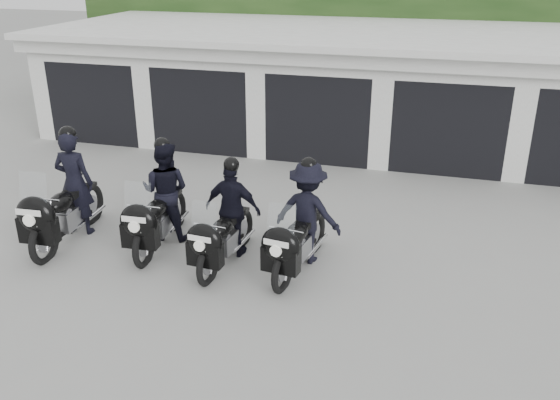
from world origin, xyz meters
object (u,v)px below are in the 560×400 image
(police_bike_a, at_px, (66,197))
(police_bike_d, at_px, (304,220))
(police_bike_c, at_px, (229,217))
(police_bike_b, at_px, (162,199))

(police_bike_a, xyz_separation_m, police_bike_d, (4.35, 0.25, -0.03))
(police_bike_c, distance_m, police_bike_d, 1.27)
(police_bike_b, distance_m, police_bike_d, 2.66)
(police_bike_a, distance_m, police_bike_b, 1.74)
(police_bike_a, relative_size, police_bike_d, 1.11)
(police_bike_d, bearing_deg, police_bike_a, -168.73)
(police_bike_a, bearing_deg, police_bike_c, -1.97)
(police_bike_c, relative_size, police_bike_d, 0.97)
(police_bike_a, height_order, police_bike_d, police_bike_a)
(police_bike_d, bearing_deg, police_bike_c, -165.06)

